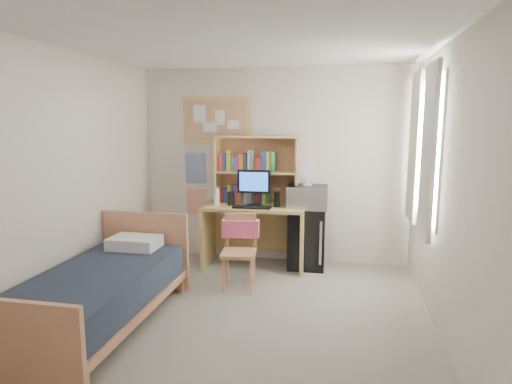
% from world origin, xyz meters
% --- Properties ---
extents(floor, '(3.60, 4.20, 0.02)m').
position_xyz_m(floor, '(0.00, 0.00, -0.01)').
color(floor, gray).
rests_on(floor, ground).
extents(ceiling, '(3.60, 4.20, 0.02)m').
position_xyz_m(ceiling, '(0.00, 0.00, 2.60)').
color(ceiling, white).
rests_on(ceiling, wall_back).
extents(wall_back, '(3.60, 0.04, 2.60)m').
position_xyz_m(wall_back, '(0.00, 2.10, 1.30)').
color(wall_back, silver).
rests_on(wall_back, floor).
extents(wall_front, '(3.60, 0.04, 2.60)m').
position_xyz_m(wall_front, '(0.00, -2.10, 1.30)').
color(wall_front, silver).
rests_on(wall_front, floor).
extents(wall_left, '(0.04, 4.20, 2.60)m').
position_xyz_m(wall_left, '(-1.80, 0.00, 1.30)').
color(wall_left, silver).
rests_on(wall_left, floor).
extents(wall_right, '(0.04, 4.20, 2.60)m').
position_xyz_m(wall_right, '(1.80, 0.00, 1.30)').
color(wall_right, silver).
rests_on(wall_right, floor).
extents(window_unit, '(0.10, 1.40, 1.70)m').
position_xyz_m(window_unit, '(1.75, 1.20, 1.60)').
color(window_unit, white).
rests_on(window_unit, wall_right).
extents(curtain_left, '(0.04, 0.55, 1.70)m').
position_xyz_m(curtain_left, '(1.72, 0.80, 1.60)').
color(curtain_left, silver).
rests_on(curtain_left, wall_right).
extents(curtain_right, '(0.04, 0.55, 1.70)m').
position_xyz_m(curtain_right, '(1.72, 1.60, 1.60)').
color(curtain_right, silver).
rests_on(curtain_right, wall_right).
extents(bulletin_board, '(0.94, 0.03, 0.64)m').
position_xyz_m(bulletin_board, '(-0.78, 2.08, 1.92)').
color(bulletin_board, tan).
rests_on(bulletin_board, wall_back).
extents(poster_wave, '(0.30, 0.01, 0.42)m').
position_xyz_m(poster_wave, '(-1.10, 2.09, 1.25)').
color(poster_wave, '#26419B').
rests_on(poster_wave, wall_back).
extents(poster_japan, '(0.28, 0.01, 0.36)m').
position_xyz_m(poster_japan, '(-1.10, 2.09, 0.78)').
color(poster_japan, '#F2522A').
rests_on(poster_japan, wall_back).
extents(desk, '(1.32, 0.68, 0.82)m').
position_xyz_m(desk, '(-0.19, 1.75, 0.41)').
color(desk, '#D8B669').
rests_on(desk, floor).
extents(desk_chair, '(0.47, 0.47, 0.84)m').
position_xyz_m(desk_chair, '(-0.22, 0.96, 0.42)').
color(desk_chair, tan).
rests_on(desk_chair, floor).
extents(mini_fridge, '(0.47, 0.47, 0.80)m').
position_xyz_m(mini_fridge, '(0.49, 1.84, 0.40)').
color(mini_fridge, black).
rests_on(mini_fridge, floor).
extents(bed, '(0.99, 1.97, 0.54)m').
position_xyz_m(bed, '(-1.28, -0.21, 0.27)').
color(bed, '#19202E').
rests_on(bed, floor).
extents(hutch, '(1.10, 0.30, 0.90)m').
position_xyz_m(hutch, '(-0.19, 1.90, 1.27)').
color(hutch, '#D8B669').
rests_on(hutch, desk).
extents(monitor, '(0.42, 0.04, 0.45)m').
position_xyz_m(monitor, '(-0.19, 1.69, 1.04)').
color(monitor, black).
rests_on(monitor, desk).
extents(keyboard, '(0.48, 0.16, 0.02)m').
position_xyz_m(keyboard, '(-0.19, 1.55, 0.83)').
color(keyboard, black).
rests_on(keyboard, desk).
extents(speaker_left, '(0.08, 0.08, 0.18)m').
position_xyz_m(speaker_left, '(-0.49, 1.69, 0.91)').
color(speaker_left, black).
rests_on(speaker_left, desk).
extents(speaker_right, '(0.08, 0.08, 0.18)m').
position_xyz_m(speaker_right, '(0.11, 1.70, 0.91)').
color(speaker_right, black).
rests_on(speaker_right, desk).
extents(water_bottle, '(0.07, 0.07, 0.23)m').
position_xyz_m(water_bottle, '(-0.67, 1.64, 0.94)').
color(water_bottle, white).
rests_on(water_bottle, desk).
extents(hoodie, '(0.45, 0.18, 0.21)m').
position_xyz_m(hoodie, '(-0.24, 1.15, 0.65)').
color(hoodie, '#EA5980').
rests_on(hoodie, desk_chair).
extents(microwave, '(0.51, 0.39, 0.29)m').
position_xyz_m(microwave, '(0.49, 1.82, 0.94)').
color(microwave, '#B7B7BC').
rests_on(microwave, mini_fridge).
extents(desk_fan, '(0.23, 0.23, 0.28)m').
position_xyz_m(desk_fan, '(0.49, 1.82, 1.23)').
color(desk_fan, white).
rests_on(desk_fan, microwave).
extents(pillow, '(0.52, 0.37, 0.12)m').
position_xyz_m(pillow, '(-1.27, 0.54, 0.60)').
color(pillow, white).
rests_on(pillow, bed).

